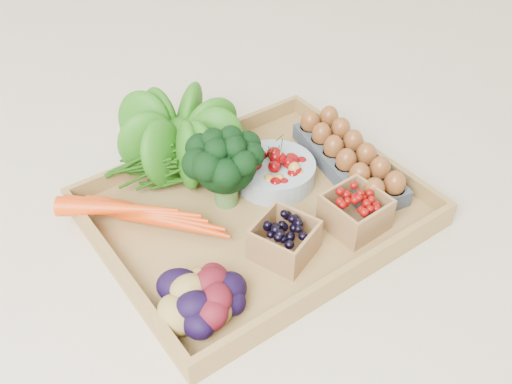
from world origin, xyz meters
TOP-DOWN VIEW (x-y plane):
  - ground at (0.00, 0.00)m, footprint 4.00×4.00m
  - tray at (0.00, 0.00)m, footprint 0.55×0.45m
  - carrots at (-0.18, 0.08)m, footprint 0.24×0.17m
  - lettuce at (-0.03, 0.20)m, footprint 0.17×0.17m
  - broccoli at (-0.03, 0.05)m, footprint 0.14×0.14m
  - cherry_bowl at (0.08, 0.05)m, footprint 0.16×0.16m
  - egg_carton at (0.22, -0.01)m, footprint 0.15×0.30m
  - potatoes at (-0.20, -0.14)m, footprint 0.15×0.15m
  - punnet_blackberry at (-0.02, -0.11)m, footprint 0.12×0.12m
  - punnet_raspberry at (0.12, -0.13)m, footprint 0.10×0.10m

SIDE VIEW (x-z plane):
  - ground at x=0.00m, z-range 0.00..0.00m
  - tray at x=0.00m, z-range 0.00..0.01m
  - egg_carton at x=0.22m, z-range 0.01..0.05m
  - cherry_bowl at x=0.08m, z-range 0.01..0.06m
  - carrots at x=-0.18m, z-range 0.01..0.07m
  - punnet_blackberry at x=-0.02m, z-range 0.01..0.08m
  - punnet_raspberry at x=0.12m, z-range 0.01..0.08m
  - potatoes at x=-0.20m, z-range 0.01..0.10m
  - broccoli at x=-0.03m, z-range 0.02..0.13m
  - lettuce at x=-0.03m, z-range 0.02..0.18m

